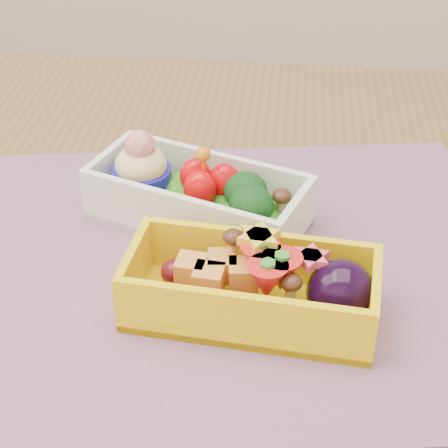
# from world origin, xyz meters

# --- Properties ---
(table) EXTENTS (1.20, 0.80, 0.75)m
(table) POSITION_xyz_m (0.00, 0.00, 0.65)
(table) COLOR brown
(table) RESTS_ON ground
(placemat) EXTENTS (0.55, 0.45, 0.00)m
(placemat) POSITION_xyz_m (0.02, -0.02, 0.75)
(placemat) COLOR #9F6E85
(placemat) RESTS_ON table
(bento_white) EXTENTS (0.20, 0.14, 0.08)m
(bento_white) POSITION_xyz_m (0.00, 0.04, 0.78)
(bento_white) COLOR white
(bento_white) RESTS_ON placemat
(bento_yellow) EXTENTS (0.19, 0.10, 0.06)m
(bento_yellow) POSITION_xyz_m (0.06, -0.08, 0.78)
(bento_yellow) COLOR yellow
(bento_yellow) RESTS_ON placemat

